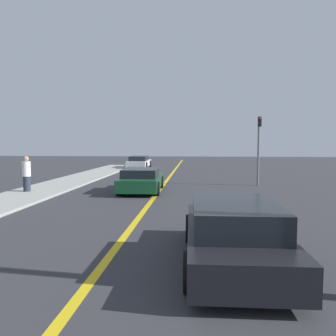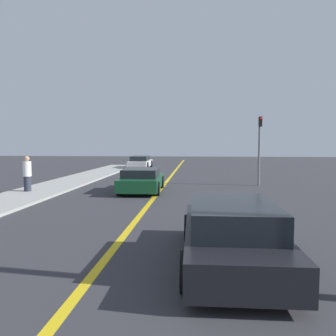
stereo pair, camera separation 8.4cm
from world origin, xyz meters
name	(u,v)px [view 1 (the left image)]	position (x,y,z in m)	size (l,w,h in m)	color
road_center_line	(158,191)	(0.00, 18.00, 0.00)	(0.20, 60.00, 0.01)	gold
sidewalk_left	(44,189)	(-5.82, 17.87, 0.05)	(2.71, 35.75, 0.11)	#9E9E99
car_near_right_lane	(234,234)	(2.58, 8.44, 0.62)	(1.99, 4.38, 1.27)	black
car_ahead_center	(141,180)	(-0.85, 17.95, 0.58)	(2.09, 4.12, 1.16)	#144728
car_far_distant	(139,162)	(-3.50, 32.69, 0.59)	(1.91, 4.73, 1.18)	silver
pedestrian_mid_group	(27,174)	(-6.20, 16.87, 0.94)	(0.39, 0.39, 1.68)	#282D3D
traffic_light	(259,143)	(5.36, 20.73, 2.39)	(0.18, 0.40, 3.87)	slate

